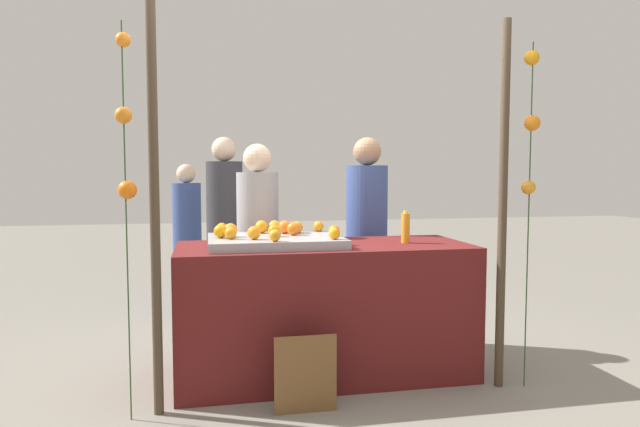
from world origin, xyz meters
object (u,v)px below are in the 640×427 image
(juice_bottle, at_px, (406,228))
(orange_1, at_px, (221,231))
(vendor_right, at_px, (367,248))
(orange_0, at_px, (231,230))
(chalkboard_sign, at_px, (305,375))
(stall_counter, at_px, (324,309))
(vendor_left, at_px, (258,255))

(juice_bottle, bearing_deg, orange_1, 178.76)
(vendor_right, bearing_deg, juice_bottle, -82.81)
(orange_0, distance_m, chalkboard_sign, 1.09)
(stall_counter, height_order, orange_1, orange_1)
(orange_1, height_order, vendor_right, vendor_right)
(orange_0, height_order, vendor_right, vendor_right)
(orange_0, xyz_separation_m, chalkboard_sign, (0.39, -0.64, -0.78))
(orange_0, height_order, chalkboard_sign, orange_0)
(juice_bottle, relative_size, vendor_left, 0.14)
(stall_counter, xyz_separation_m, chalkboard_sign, (-0.24, -0.59, -0.23))
(chalkboard_sign, relative_size, vendor_right, 0.28)
(vendor_left, bearing_deg, chalkboard_sign, -82.40)
(juice_bottle, bearing_deg, chalkboard_sign, -145.03)
(stall_counter, relative_size, vendor_left, 1.23)
(orange_0, relative_size, vendor_right, 0.05)
(orange_1, bearing_deg, juice_bottle, -1.24)
(chalkboard_sign, bearing_deg, vendor_left, 97.60)
(orange_1, distance_m, vendor_right, 1.36)
(stall_counter, bearing_deg, orange_0, 175.33)
(chalkboard_sign, bearing_deg, juice_bottle, 34.97)
(chalkboard_sign, xyz_separation_m, vendor_left, (-0.16, 1.20, 0.53))
(stall_counter, relative_size, orange_1, 21.98)
(stall_counter, height_order, vendor_left, vendor_left)
(orange_1, distance_m, chalkboard_sign, 1.08)
(chalkboard_sign, xyz_separation_m, vendor_right, (0.72, 1.24, 0.56))
(juice_bottle, xyz_separation_m, vendor_left, (-0.97, 0.64, -0.26))
(vendor_right, bearing_deg, vendor_left, -177.69)
(stall_counter, relative_size, juice_bottle, 8.85)
(stall_counter, height_order, juice_bottle, juice_bottle)
(orange_0, xyz_separation_m, vendor_right, (1.11, 0.59, -0.23))
(stall_counter, distance_m, vendor_right, 0.87)
(vendor_right, bearing_deg, orange_0, -151.95)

